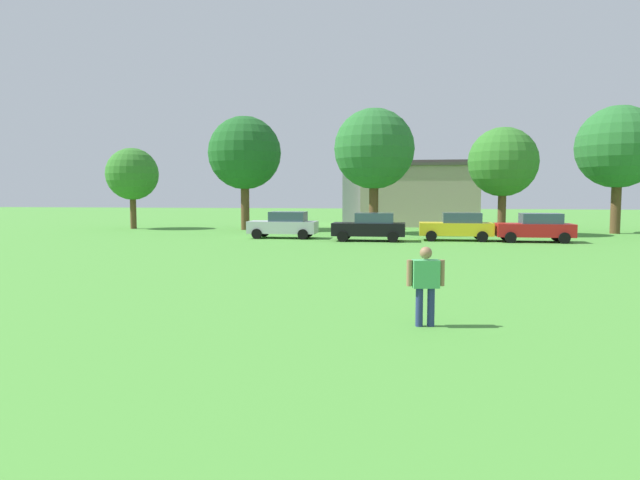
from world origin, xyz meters
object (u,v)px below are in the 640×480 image
Objects in this scene: tree_center_left at (374,149)px; tree_right at (618,147)px; parked_car_silver_0 at (284,225)px; parked_car_black_1 at (370,227)px; adult_bystander at (425,279)px; tree_far_left at (132,174)px; tree_center_right at (503,162)px; parked_car_red_3 at (536,227)px; parked_car_yellow_2 at (457,226)px; tree_left at (245,153)px.

tree_center_left is 17.08m from tree_right.
tree_center_left is (5.32, 5.10, 5.06)m from parked_car_silver_0.
tree_center_left is at bearing -88.04° from parked_car_black_1.
tree_far_left reaches higher than adult_bystander.
tree_right is at bearing 17.40° from tree_center_right.
parked_car_red_3 is at bearing -79.49° from tree_center_right.
tree_center_left reaches higher than tree_center_right.
adult_bystander is at bearing -101.54° from tree_center_right.
tree_right reaches higher than parked_car_red_3.
tree_center_left reaches higher than parked_car_yellow_2.
tree_far_left is (-14.15, 7.69, 3.50)m from parked_car_silver_0.
adult_bystander is 0.19× the size of tree_right.
parked_car_yellow_2 is 0.59× the size of tree_center_right.
tree_left reaches higher than parked_car_black_1.
parked_car_yellow_2 is at bearing -145.33° from tree_right.
tree_far_left reaches higher than parked_car_red_3.
parked_car_silver_0 is 24.07m from tree_right.
tree_center_right is (18.92, -2.56, -0.99)m from tree_left.
parked_car_silver_0 is (-8.27, 23.12, -0.16)m from adult_bystander.
tree_center_right is (8.52, 6.54, 4.08)m from parked_car_black_1.
parked_car_red_3 is at bearing -22.61° from tree_left.
tree_right is at bearing -151.37° from parked_car_black_1.
tree_center_left is (-5.36, 5.28, 5.06)m from parked_car_yellow_2.
parked_car_silver_0 is at bearing -160.68° from tree_right.
adult_bystander reaches higher than parked_car_yellow_2.
adult_bystander is 33.94m from tree_left.
parked_car_silver_0 is at bearing -13.31° from parked_car_black_1.
adult_bystander is 29.20m from tree_center_right.
parked_car_black_1 is at bearing -41.19° from tree_left.
tree_center_left is (19.47, -2.60, 1.56)m from tree_far_left.
tree_right is (8.13, 2.55, 1.11)m from tree_center_right.
tree_center_right is at bearing 0.86° from tree_center_left.
tree_right is at bearing 54.80° from adult_bystander.
parked_car_black_1 is (5.54, -1.31, 0.00)m from parked_car_silver_0.
adult_bystander is 23.61m from parked_car_red_3.
tree_left is (9.29, 0.10, 1.57)m from tree_far_left.
parked_car_yellow_2 is at bearing -167.59° from parked_car_black_1.
parked_car_silver_0 is 5.69m from parked_car_black_1.
tree_center_right is (5.79, 28.35, 3.93)m from adult_bystander.
tree_right is at bearing -145.33° from parked_car_yellow_2.
parked_car_black_1 is at bearing -142.49° from tree_center_right.
parked_car_black_1 is 0.48× the size of tree_right.
tree_right reaches higher than parked_car_silver_0.
parked_car_silver_0 is 1.00× the size of parked_car_red_3.
tree_center_right is at bearing -79.49° from parked_car_red_3.
parked_car_red_3 is at bearing -130.35° from tree_right.
tree_center_left is at bearing -179.14° from tree_center_right.
parked_car_yellow_2 is 4.46m from parked_car_red_3.
tree_right is (16.86, 2.68, 0.13)m from tree_center_left.
parked_car_silver_0 and parked_car_red_3 have the same top height.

